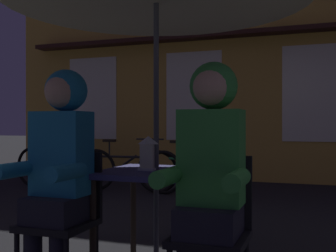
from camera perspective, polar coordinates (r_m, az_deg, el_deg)
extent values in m
cube|color=navy|center=(2.85, -1.62, -6.39)|extent=(0.72, 0.72, 0.04)
cylinder|color=#2D2319|center=(2.77, -10.21, -14.37)|extent=(0.04, 0.04, 0.70)
cylinder|color=#2D2319|center=(2.53, 2.56, -15.77)|extent=(0.04, 0.04, 0.70)
cylinder|color=#2D2319|center=(3.31, -4.76, -11.96)|extent=(0.04, 0.04, 0.70)
cylinder|color=#2D2319|center=(3.11, 5.97, -12.74)|extent=(0.04, 0.04, 0.70)
cylinder|color=#4C4C51|center=(2.83, -1.62, 1.74)|extent=(0.04, 0.04, 2.25)
cube|color=white|center=(2.85, -2.70, -5.86)|extent=(0.11, 0.11, 0.02)
cube|color=white|center=(2.84, -2.70, -4.10)|extent=(0.09, 0.09, 0.16)
pyramid|color=white|center=(2.83, -2.70, -1.93)|extent=(0.11, 0.11, 0.06)
cube|color=black|center=(2.73, -14.78, -12.89)|extent=(0.40, 0.40, 0.04)
cylinder|color=black|center=(3.02, -15.65, -16.04)|extent=(0.03, 0.03, 0.41)
cube|color=black|center=(2.84, -12.66, -7.66)|extent=(0.40, 0.03, 0.42)
cube|color=black|center=(2.35, 5.71, -15.08)|extent=(0.40, 0.40, 0.04)
cube|color=black|center=(2.47, 6.75, -8.84)|extent=(0.40, 0.03, 0.42)
cube|color=black|center=(2.71, -14.78, -10.83)|extent=(0.32, 0.36, 0.16)
cube|color=teal|center=(2.70, -14.30, -3.60)|extent=(0.34, 0.22, 0.52)
cylinder|color=teal|center=(2.43, -13.66, -6.16)|extent=(0.09, 0.30, 0.09)
cylinder|color=teal|center=(2.64, -20.25, -5.65)|extent=(0.09, 0.30, 0.09)
sphere|color=tan|center=(2.70, -14.31, 4.57)|extent=(0.21, 0.21, 0.21)
sphere|color=teal|center=(2.75, -13.73, 4.71)|extent=(0.27, 0.27, 0.27)
cube|color=black|center=(2.32, 5.71, -12.70)|extent=(0.32, 0.36, 0.16)
cube|color=#338C38|center=(2.31, 5.95, -4.24)|extent=(0.34, 0.22, 0.52)
cylinder|color=#338C38|center=(2.07, 9.40, -7.26)|extent=(0.09, 0.30, 0.09)
cylinder|color=#338C38|center=(2.16, -0.11, -6.94)|extent=(0.09, 0.30, 0.09)
sphere|color=tan|center=(2.31, 5.96, 5.32)|extent=(0.21, 0.21, 0.21)
sphere|color=#338C38|center=(2.36, 6.24, 5.46)|extent=(0.27, 0.27, 0.27)
cube|color=gold|center=(8.37, 11.60, 14.37)|extent=(10.00, 0.60, 6.20)
cube|color=#EAE5C6|center=(8.92, -10.24, 3.73)|extent=(1.10, 0.02, 1.70)
cube|color=#EAE5C6|center=(8.06, 3.50, 4.11)|extent=(1.10, 0.02, 1.70)
cube|color=#EAE5C6|center=(7.75, 19.38, 4.26)|extent=(1.10, 0.02, 1.70)
cube|color=#331914|center=(7.85, 11.14, 12.34)|extent=(9.00, 0.36, 0.08)
torus|color=black|center=(6.76, -12.51, -5.91)|extent=(0.66, 0.18, 0.66)
torus|color=black|center=(7.50, -18.22, -5.32)|extent=(0.66, 0.18, 0.66)
cylinder|color=#236B3D|center=(7.10, -15.51, -3.88)|extent=(0.83, 0.20, 0.04)
cylinder|color=#236B3D|center=(7.21, -16.19, -5.27)|extent=(0.60, 0.15, 0.44)
cylinder|color=#236B3D|center=(7.30, -17.06, -2.83)|extent=(0.02, 0.02, 0.24)
cube|color=black|center=(7.30, -17.06, -1.81)|extent=(0.21, 0.12, 0.04)
cylinder|color=#236B3D|center=(6.82, -13.26, -2.87)|extent=(0.02, 0.02, 0.28)
cylinder|color=black|center=(6.81, -13.26, -1.70)|extent=(0.44, 0.11, 0.02)
torus|color=black|center=(6.42, -1.45, -6.23)|extent=(0.66, 0.09, 0.66)
torus|color=black|center=(6.79, -9.75, -5.89)|extent=(0.66, 0.09, 0.66)
cylinder|color=black|center=(6.57, -5.71, -4.21)|extent=(0.84, 0.09, 0.04)
cylinder|color=black|center=(6.63, -6.70, -5.74)|extent=(0.61, 0.08, 0.44)
cylinder|color=black|center=(6.67, -8.00, -3.11)|extent=(0.02, 0.02, 0.24)
cube|color=black|center=(6.66, -8.00, -1.99)|extent=(0.20, 0.09, 0.04)
cylinder|color=black|center=(6.43, -2.49, -3.05)|extent=(0.02, 0.02, 0.28)
cylinder|color=black|center=(6.42, -2.49, -1.81)|extent=(0.44, 0.05, 0.02)
torus|color=black|center=(5.83, 7.91, -6.89)|extent=(0.65, 0.20, 0.66)
torus|color=black|center=(6.32, -0.53, -6.33)|extent=(0.65, 0.20, 0.66)
cylinder|color=#236B3D|center=(6.04, 3.51, -4.60)|extent=(0.82, 0.23, 0.04)
cylinder|color=#236B3D|center=(6.12, 2.51, -6.24)|extent=(0.60, 0.18, 0.44)
cylinder|color=#236B3D|center=(6.17, 1.20, -3.37)|extent=(0.02, 0.02, 0.24)
cube|color=black|center=(6.17, 1.20, -2.17)|extent=(0.21, 0.12, 0.04)
cylinder|color=#236B3D|center=(5.85, 6.82, -3.38)|extent=(0.02, 0.02, 0.28)
cylinder|color=black|center=(5.84, 6.82, -2.01)|extent=(0.43, 0.13, 0.02)
cylinder|color=brown|center=(8.01, -12.22, -6.11)|extent=(0.36, 0.36, 0.34)
sphere|color=#285B2D|center=(7.97, -12.22, -2.89)|extent=(0.60, 0.60, 0.60)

